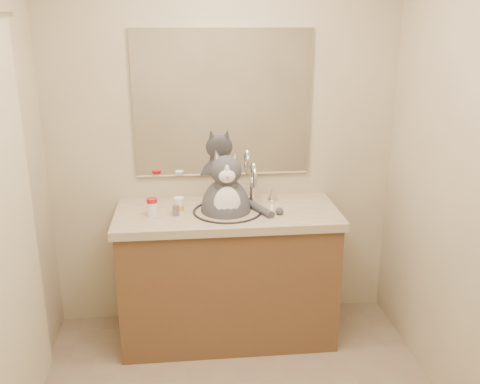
% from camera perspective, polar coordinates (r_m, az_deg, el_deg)
% --- Properties ---
extents(room, '(2.22, 2.52, 2.42)m').
position_cam_1_polar(room, '(2.20, 0.57, -2.00)').
color(room, gray).
rests_on(room, ground).
extents(vanity, '(1.34, 0.59, 1.12)m').
position_cam_1_polar(vanity, '(3.38, -1.32, -8.48)').
color(vanity, brown).
rests_on(vanity, ground).
extents(mirror, '(1.10, 0.02, 0.90)m').
position_cam_1_polar(mirror, '(3.33, -1.84, 9.37)').
color(mirror, white).
rests_on(mirror, room).
extents(cat, '(0.42, 0.34, 0.60)m').
position_cam_1_polar(cat, '(3.20, -1.47, -1.49)').
color(cat, '#49494E').
rests_on(cat, vanity).
extents(pill_bottle_redcap, '(0.08, 0.08, 0.11)m').
position_cam_1_polar(pill_bottle_redcap, '(3.16, -9.34, -1.59)').
color(pill_bottle_redcap, white).
rests_on(pill_bottle_redcap, vanity).
extents(pill_bottle_orange, '(0.07, 0.07, 0.10)m').
position_cam_1_polar(pill_bottle_orange, '(3.17, -6.52, -1.50)').
color(pill_bottle_orange, white).
rests_on(pill_bottle_orange, vanity).
extents(grey_canister, '(0.04, 0.04, 0.06)m').
position_cam_1_polar(grey_canister, '(3.15, -6.86, -1.96)').
color(grey_canister, slate).
rests_on(grey_canister, vanity).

